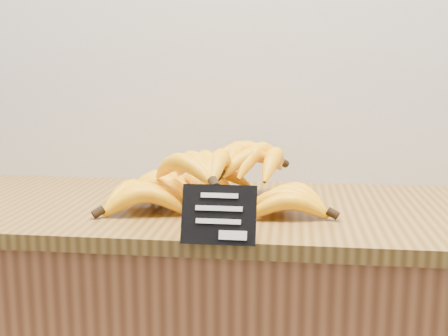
# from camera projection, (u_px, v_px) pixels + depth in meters

# --- Properties ---
(counter_top) EXTENTS (1.47, 0.54, 0.03)m
(counter_top) POSITION_uv_depth(u_px,v_px,m) (227.00, 211.00, 1.24)
(counter_top) COLOR olive
(counter_top) RESTS_ON counter
(chalkboard_sign) EXTENTS (0.13, 0.04, 0.10)m
(chalkboard_sign) POSITION_uv_depth(u_px,v_px,m) (219.00, 215.00, 0.96)
(chalkboard_sign) COLOR black
(chalkboard_sign) RESTS_ON counter_top
(banana_pile) EXTENTS (0.50, 0.40, 0.13)m
(banana_pile) POSITION_uv_depth(u_px,v_px,m) (213.00, 177.00, 1.23)
(banana_pile) COLOR #FFB50A
(banana_pile) RESTS_ON counter_top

